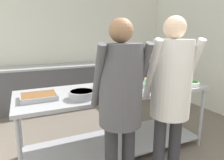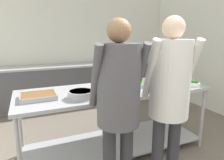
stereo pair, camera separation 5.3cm
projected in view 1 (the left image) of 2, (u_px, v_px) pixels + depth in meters
name	position (u px, v px, depth m)	size (l,w,h in m)	color
wall_rear	(75.00, 47.00, 4.94)	(4.97, 0.06, 2.65)	silver
wall_right	(222.00, 49.00, 3.99)	(0.06, 4.49, 2.65)	silver
back_counter	(80.00, 83.00, 4.80)	(4.81, 0.65, 0.94)	#4C4C51
serving_counter	(115.00, 110.00, 2.72)	(2.49, 0.89, 0.91)	#9EA0A8
serving_tray_greens	(39.00, 97.00, 2.23)	(0.39, 0.32, 0.05)	#9EA0A8
sauce_pan	(82.00, 94.00, 2.25)	(0.44, 0.30, 0.09)	#9EA0A8
plate_stack	(102.00, 85.00, 2.70)	(0.24, 0.24, 0.07)	white
serving_tray_roast	(132.00, 85.00, 2.76)	(0.49, 0.29, 0.05)	#9EA0A8
serving_tray_vegetables	(159.00, 81.00, 2.98)	(0.40, 0.34, 0.05)	#9EA0A8
broccoli_bowl	(192.00, 83.00, 2.81)	(0.19, 0.19, 0.09)	silver
guest_serving_left	(120.00, 95.00, 1.80)	(0.51, 0.39, 1.75)	#2D2D33
guest_serving_right	(171.00, 88.00, 1.95)	(0.54, 0.44, 1.78)	#2D2D33
water_bottle	(135.00, 56.00, 5.31)	(0.07, 0.07, 0.25)	silver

